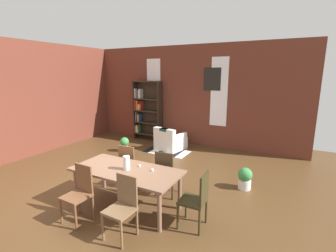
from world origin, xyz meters
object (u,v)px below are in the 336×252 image
at_px(dining_table, 126,173).
at_px(vase_on_table, 127,163).
at_px(dining_chair_head_right, 197,198).
at_px(dining_chair_near_left, 79,191).
at_px(dining_chair_far_right, 166,172).
at_px(dining_chair_far_left, 130,164).
at_px(dining_chair_near_right, 123,205).
at_px(potted_plant_corner, 245,178).
at_px(armchair_white, 170,141).
at_px(bookshelf_tall, 145,110).
at_px(potted_plant_by_shelf, 125,144).

height_order(dining_table, vase_on_table, vase_on_table).
xyz_separation_m(dining_chair_head_right, dining_chair_near_left, (-1.83, -0.70, 0.00)).
xyz_separation_m(dining_table, vase_on_table, (0.01, 0.00, 0.20)).
height_order(dining_table, dining_chair_far_right, dining_chair_far_right).
bearing_deg(dining_table, dining_chair_far_right, 56.82).
relative_size(vase_on_table, dining_chair_far_left, 0.27).
height_order(dining_chair_far_left, dining_chair_near_right, same).
bearing_deg(dining_table, potted_plant_corner, 43.83).
relative_size(dining_chair_far_right, armchair_white, 1.00).
bearing_deg(bookshelf_tall, potted_plant_by_shelf, -82.30).
distance_m(armchair_white, potted_plant_corner, 3.20).
distance_m(dining_chair_far_right, armchair_white, 3.07).
bearing_deg(dining_chair_far_left, dining_table, -57.28).
bearing_deg(potted_plant_by_shelf, dining_table, -51.51).
xyz_separation_m(dining_table, dining_chair_near_right, (0.46, -0.70, -0.15)).
bearing_deg(dining_chair_near_left, vase_on_table, 56.44).
bearing_deg(bookshelf_tall, dining_chair_near_right, -60.76).
height_order(dining_chair_head_right, potted_plant_by_shelf, dining_chair_head_right).
height_order(dining_chair_far_right, dining_chair_far_left, same).
xyz_separation_m(dining_table, bookshelf_tall, (-2.27, 4.17, 0.45)).
xyz_separation_m(vase_on_table, dining_chair_far_right, (0.44, 0.70, -0.35)).
xyz_separation_m(dining_chair_head_right, dining_chair_far_left, (-1.83, 0.70, 0.00)).
bearing_deg(dining_chair_far_right, potted_plant_by_shelf, 143.10).
xyz_separation_m(vase_on_table, dining_chair_near_left, (-0.46, -0.70, -0.35)).
bearing_deg(dining_chair_near_left, dining_table, 57.25).
xyz_separation_m(dining_table, dining_chair_far_right, (0.46, 0.70, -0.15)).
bearing_deg(potted_plant_corner, vase_on_table, -135.95).
distance_m(dining_chair_far_left, dining_chair_near_right, 1.66).
bearing_deg(dining_chair_head_right, dining_chair_near_left, -159.02).
distance_m(dining_table, dining_chair_far_left, 0.84).
bearing_deg(armchair_white, dining_chair_near_left, -84.02).
xyz_separation_m(vase_on_table, armchair_white, (-0.90, 3.45, -0.59)).
xyz_separation_m(dining_chair_near_right, bookshelf_tall, (-2.72, 4.86, 0.60)).
xyz_separation_m(dining_chair_far_left, armchair_white, (-0.44, 2.76, -0.23)).
relative_size(dining_chair_head_right, bookshelf_tall, 0.44).
bearing_deg(dining_chair_near_left, dining_chair_far_right, 57.04).
relative_size(dining_table, dining_chair_far_right, 2.11).
distance_m(dining_table, potted_plant_by_shelf, 3.32).
relative_size(vase_on_table, potted_plant_corner, 0.54).
xyz_separation_m(dining_table, dining_chair_head_right, (1.38, 0.00, -0.15)).
bearing_deg(dining_table, dining_chair_far_left, 122.72).
relative_size(armchair_white, potted_plant_corner, 2.00).
distance_m(vase_on_table, dining_chair_far_left, 0.91).
bearing_deg(dining_chair_far_left, dining_chair_near_left, -90.02).
bearing_deg(dining_table, vase_on_table, 0.00).
bearing_deg(dining_chair_near_left, potted_plant_corner, 47.15).
distance_m(dining_chair_far_left, bookshelf_tall, 3.96).
bearing_deg(dining_chair_near_right, bookshelf_tall, 119.24).
relative_size(dining_chair_near_left, potted_plant_by_shelf, 2.06).
distance_m(dining_chair_near_left, dining_chair_near_right, 0.90).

